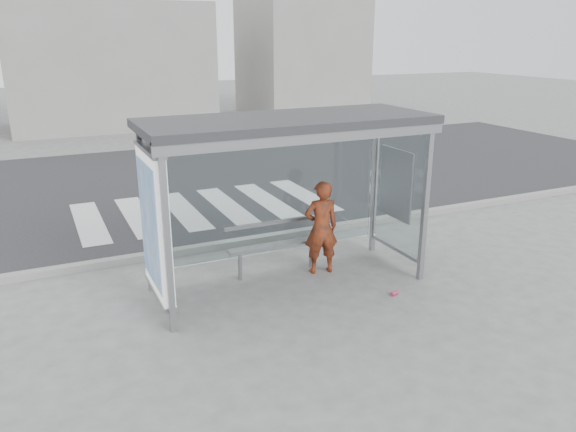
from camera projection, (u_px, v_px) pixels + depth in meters
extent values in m
plane|color=#61615F|center=(288.00, 284.00, 8.82)|extent=(80.00, 80.00, 0.00)
cube|color=#252528|center=(177.00, 182.00, 14.86)|extent=(30.00, 10.00, 0.01)
cube|color=gray|center=(245.00, 241.00, 10.48)|extent=(30.00, 0.18, 0.12)
cube|color=silver|center=(89.00, 222.00, 11.70)|extent=(0.55, 3.00, 0.00)
cube|color=silver|center=(138.00, 216.00, 12.10)|extent=(0.55, 3.00, 0.00)
cube|color=silver|center=(183.00, 210.00, 12.50)|extent=(0.55, 3.00, 0.00)
cube|color=silver|center=(226.00, 205.00, 12.90)|extent=(0.55, 3.00, 0.00)
cube|color=silver|center=(266.00, 200.00, 13.30)|extent=(0.55, 3.00, 0.00)
cube|color=silver|center=(304.00, 195.00, 13.70)|extent=(0.55, 3.00, 0.00)
cube|color=gray|center=(167.00, 243.00, 7.03)|extent=(0.08, 0.08, 2.50)
cube|color=gray|center=(425.00, 204.00, 8.63)|extent=(0.08, 0.08, 2.50)
cube|color=gray|center=(145.00, 212.00, 8.24)|extent=(0.08, 0.08, 2.50)
cube|color=gray|center=(375.00, 183.00, 9.84)|extent=(0.08, 0.08, 2.50)
cube|color=#2D2D30|center=(288.00, 121.00, 8.03)|extent=(4.25, 1.65, 0.12)
cube|color=gray|center=(313.00, 137.00, 7.41)|extent=(4.25, 0.06, 0.18)
cube|color=white|center=(270.00, 194.00, 9.02)|extent=(3.80, 0.02, 2.00)
cube|color=white|center=(155.00, 223.00, 7.62)|extent=(0.15, 1.25, 2.00)
cube|color=#3979CD|center=(161.00, 222.00, 7.65)|extent=(0.01, 1.10, 1.70)
cylinder|color=#E75A14|center=(157.00, 200.00, 7.79)|extent=(0.02, 0.32, 0.32)
cube|color=white|center=(399.00, 190.00, 9.22)|extent=(0.03, 1.25, 2.00)
cube|color=beige|center=(396.00, 184.00, 9.22)|extent=(0.03, 0.86, 1.16)
cube|color=gray|center=(109.00, 65.00, 23.59)|extent=(8.00, 5.00, 5.00)
cube|color=gray|center=(301.00, 40.00, 26.88)|extent=(5.00, 5.00, 7.00)
imported|color=orange|center=(321.00, 228.00, 9.04)|extent=(0.62, 0.46, 1.54)
cube|color=slate|center=(276.00, 245.00, 9.07)|extent=(1.62, 0.20, 0.05)
cylinder|color=slate|center=(240.00, 266.00, 8.90)|extent=(0.06, 0.06, 0.47)
cylinder|color=slate|center=(311.00, 254.00, 9.40)|extent=(0.06, 0.06, 0.47)
cube|color=slate|center=(271.00, 223.00, 9.14)|extent=(1.62, 0.04, 0.05)
cylinder|color=#F0466A|center=(394.00, 293.00, 8.42)|extent=(0.13, 0.10, 0.07)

